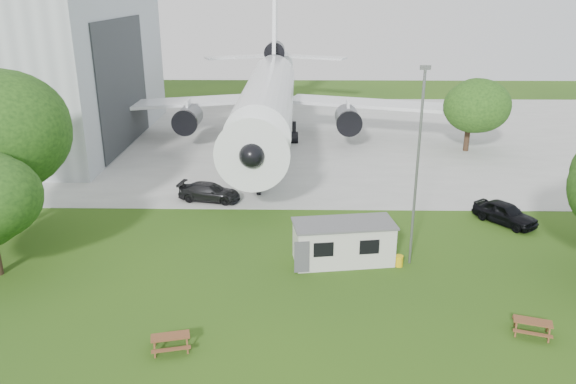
{
  "coord_description": "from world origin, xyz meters",
  "views": [
    {
      "loc": [
        1.18,
        -25.24,
        16.1
      ],
      "look_at": [
        0.6,
        8.0,
        4.0
      ],
      "focal_mm": 35.0,
      "sensor_mm": 36.0,
      "label": 1
    }
  ],
  "objects_px": {
    "airliner": "(269,94)",
    "site_cabin": "(344,242)",
    "picnic_east": "(531,334)",
    "picnic_west": "(171,349)"
  },
  "relations": [
    {
      "from": "airliner",
      "to": "site_cabin",
      "type": "relative_size",
      "value": 6.9
    },
    {
      "from": "picnic_east",
      "to": "picnic_west",
      "type": "bearing_deg",
      "value": -157.08
    },
    {
      "from": "picnic_west",
      "to": "picnic_east",
      "type": "distance_m",
      "value": 17.6
    },
    {
      "from": "airliner",
      "to": "picnic_west",
      "type": "xyz_separation_m",
      "value": [
        -2.74,
        -38.79,
        -5.27
      ]
    },
    {
      "from": "airliner",
      "to": "site_cabin",
      "type": "xyz_separation_m",
      "value": [
        6.07,
        -29.49,
        -3.96
      ]
    },
    {
      "from": "site_cabin",
      "to": "picnic_west",
      "type": "height_order",
      "value": "site_cabin"
    },
    {
      "from": "site_cabin",
      "to": "picnic_east",
      "type": "relative_size",
      "value": 3.84
    },
    {
      "from": "picnic_west",
      "to": "picnic_east",
      "type": "xyz_separation_m",
      "value": [
        17.53,
        1.55,
        0.0
      ]
    },
    {
      "from": "airliner",
      "to": "site_cabin",
      "type": "bearing_deg",
      "value": -78.36
    },
    {
      "from": "airliner",
      "to": "picnic_west",
      "type": "distance_m",
      "value": 39.24
    }
  ]
}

